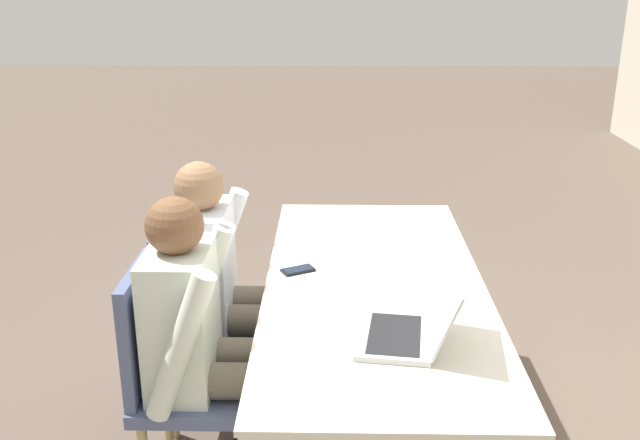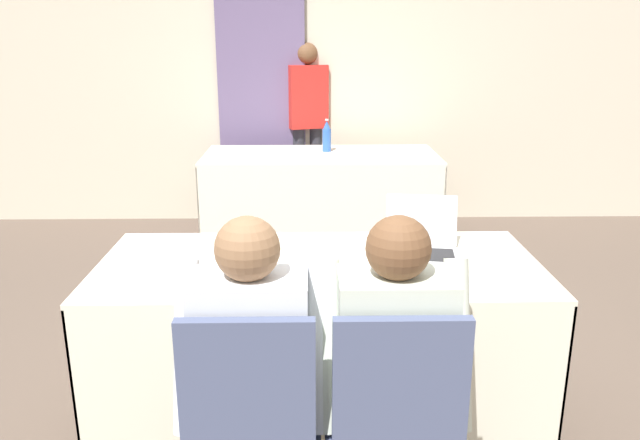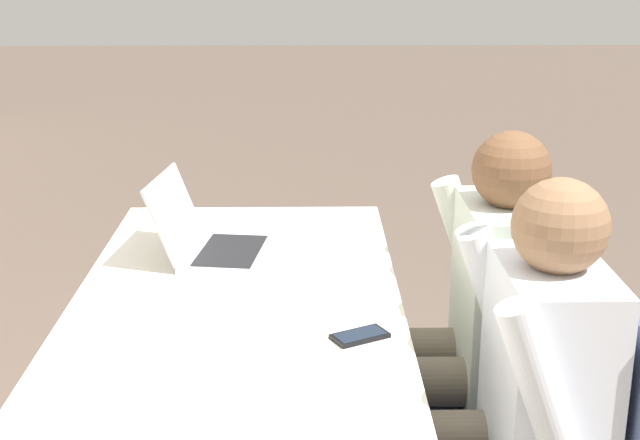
% 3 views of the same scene
% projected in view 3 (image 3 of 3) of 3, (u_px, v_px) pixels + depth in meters
% --- Properties ---
extents(conference_table_near, '(1.85, 0.83, 0.74)m').
position_uv_depth(conference_table_near, '(234.00, 387.00, 2.16)').
color(conference_table_near, silver).
rests_on(conference_table_near, ground_plane).
extents(laptop, '(0.35, 0.36, 0.23)m').
position_uv_depth(laptop, '(214.00, 242.00, 2.52)').
color(laptop, '#B7B7BC').
rests_on(laptop, conference_table_near).
extents(cell_phone, '(0.12, 0.14, 0.01)m').
position_uv_depth(cell_phone, '(360.00, 336.00, 2.02)').
color(cell_phone, black).
rests_on(cell_phone, conference_table_near).
extents(paper_beside_laptop, '(0.23, 0.31, 0.00)m').
position_uv_depth(paper_beside_laptop, '(142.00, 396.00, 1.76)').
color(paper_beside_laptop, white).
rests_on(paper_beside_laptop, conference_table_near).
extents(chair_near_right, '(0.44, 0.44, 0.89)m').
position_uv_depth(chair_near_right, '(508.00, 371.00, 2.41)').
color(chair_near_right, tan).
rests_on(chair_near_right, ground_plane).
extents(person_checkered_shirt, '(0.50, 0.52, 1.15)m').
position_uv_depth(person_checkered_shirt, '(510.00, 403.00, 1.93)').
color(person_checkered_shirt, '#665B4C').
rests_on(person_checkered_shirt, ground_plane).
extents(person_white_shirt, '(0.50, 0.52, 1.15)m').
position_uv_depth(person_white_shirt, '(473.00, 317.00, 2.36)').
color(person_white_shirt, '#665B4C').
rests_on(person_white_shirt, ground_plane).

